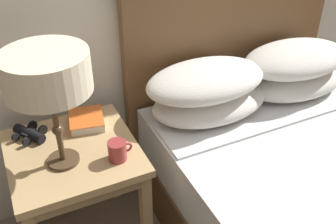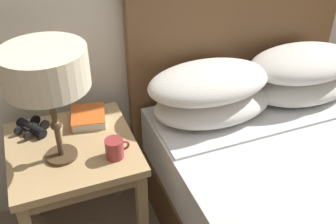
% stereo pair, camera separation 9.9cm
% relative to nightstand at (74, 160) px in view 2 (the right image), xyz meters
% --- Properties ---
extents(nightstand, '(0.54, 0.54, 0.59)m').
position_rel_nightstand_xyz_m(nightstand, '(0.00, 0.00, 0.00)').
color(nightstand, tan).
rests_on(nightstand, ground_plane).
extents(bed, '(1.25, 1.98, 1.20)m').
position_rel_nightstand_xyz_m(bed, '(0.95, -0.56, -0.18)').
color(bed, '#4E3520').
rests_on(bed, ground_plane).
extents(table_lamp, '(0.31, 0.31, 0.48)m').
position_rel_nightstand_xyz_m(table_lamp, '(-0.05, -0.06, 0.48)').
color(table_lamp, '#4C3823').
rests_on(table_lamp, nightstand).
extents(book_on_nightstand, '(0.18, 0.20, 0.04)m').
position_rel_nightstand_xyz_m(book_on_nightstand, '(0.11, 0.16, 0.11)').
color(book_on_nightstand, silver).
rests_on(book_on_nightstand, nightstand).
extents(binoculars_pair, '(0.16, 0.16, 0.05)m').
position_rel_nightstand_xyz_m(binoculars_pair, '(-0.15, 0.16, 0.11)').
color(binoculars_pair, black).
rests_on(binoculars_pair, nightstand).
extents(coffee_mug, '(0.10, 0.08, 0.08)m').
position_rel_nightstand_xyz_m(coffee_mug, '(0.16, -0.14, 0.13)').
color(coffee_mug, '#993333').
rests_on(coffee_mug, nightstand).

